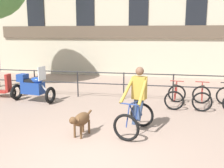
{
  "coord_description": "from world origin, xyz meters",
  "views": [
    {
      "loc": [
        1.46,
        -4.7,
        2.57
      ],
      "look_at": [
        -0.01,
        2.86,
        1.05
      ],
      "focal_mm": 42.0,
      "sensor_mm": 36.0,
      "label": 1
    }
  ],
  "objects_px": {
    "dog": "(81,120)",
    "parked_motorcycle": "(32,87)",
    "cyclist_with_bike": "(137,104)",
    "parked_bicycle_mid_left": "(202,97)",
    "parked_bicycle_near_lamp": "(175,96)"
  },
  "relations": [
    {
      "from": "dog",
      "to": "parked_motorcycle",
      "type": "bearing_deg",
      "value": 148.79
    },
    {
      "from": "cyclist_with_bike",
      "to": "parked_bicycle_mid_left",
      "type": "height_order",
      "value": "cyclist_with_bike"
    },
    {
      "from": "parked_bicycle_near_lamp",
      "to": "dog",
      "type": "bearing_deg",
      "value": 60.86
    },
    {
      "from": "parked_bicycle_near_lamp",
      "to": "parked_bicycle_mid_left",
      "type": "bearing_deg",
      "value": -172.35
    },
    {
      "from": "dog",
      "to": "parked_bicycle_near_lamp",
      "type": "distance_m",
      "value": 4.08
    },
    {
      "from": "parked_bicycle_near_lamp",
      "to": "cyclist_with_bike",
      "type": "bearing_deg",
      "value": 75.36
    },
    {
      "from": "parked_bicycle_near_lamp",
      "to": "parked_bicycle_mid_left",
      "type": "distance_m",
      "value": 0.89
    },
    {
      "from": "dog",
      "to": "parked_bicycle_mid_left",
      "type": "xyz_separation_m",
      "value": [
        3.33,
        3.27,
        -0.06
      ]
    },
    {
      "from": "parked_bicycle_near_lamp",
      "to": "parked_bicycle_mid_left",
      "type": "xyz_separation_m",
      "value": [
        0.89,
        -0.0,
        0.0
      ]
    },
    {
      "from": "parked_motorcycle",
      "to": "dog",
      "type": "bearing_deg",
      "value": -126.34
    },
    {
      "from": "dog",
      "to": "parked_bicycle_mid_left",
      "type": "relative_size",
      "value": 0.84
    },
    {
      "from": "parked_motorcycle",
      "to": "parked_bicycle_near_lamp",
      "type": "height_order",
      "value": "parked_motorcycle"
    },
    {
      "from": "cyclist_with_bike",
      "to": "parked_bicycle_near_lamp",
      "type": "height_order",
      "value": "cyclist_with_bike"
    },
    {
      "from": "dog",
      "to": "parked_bicycle_mid_left",
      "type": "bearing_deg",
      "value": 58.9
    },
    {
      "from": "cyclist_with_bike",
      "to": "parked_bicycle_mid_left",
      "type": "relative_size",
      "value": 1.44
    }
  ]
}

